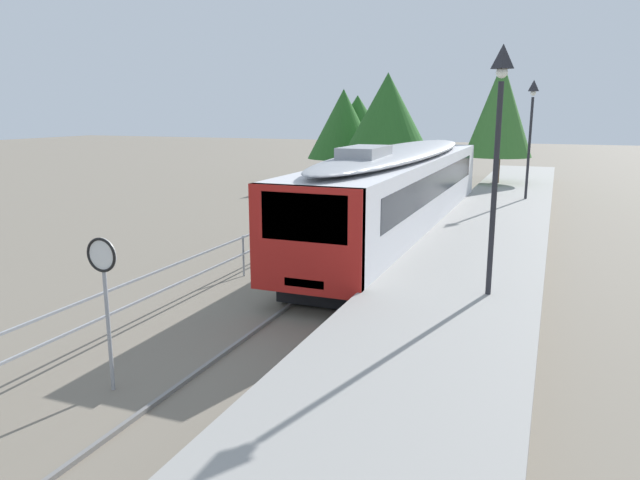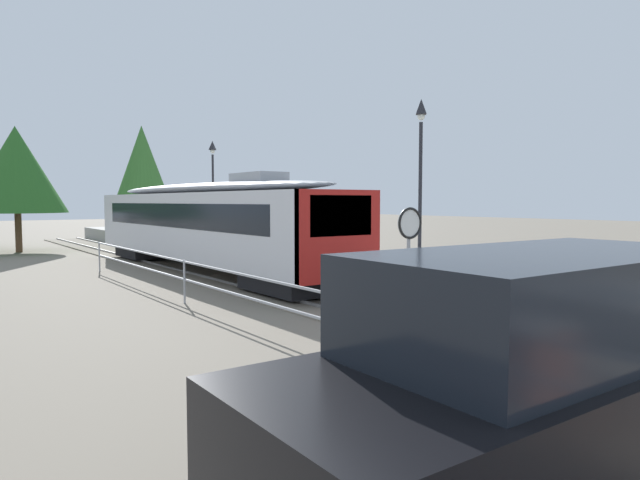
# 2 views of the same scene
# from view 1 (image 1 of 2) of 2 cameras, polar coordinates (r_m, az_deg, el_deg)

# --- Properties ---
(ground_plane) EXTENTS (160.00, 160.00, 0.00)m
(ground_plane) POSITION_cam_1_polar(r_m,az_deg,el_deg) (18.89, -5.06, -2.78)
(ground_plane) COLOR slate
(track_rails) EXTENTS (3.20, 60.00, 0.14)m
(track_rails) POSITION_cam_1_polar(r_m,az_deg,el_deg) (17.78, 3.64, -3.60)
(track_rails) COLOR slate
(track_rails) RESTS_ON ground
(commuter_train) EXTENTS (2.82, 18.24, 3.74)m
(commuter_train) POSITION_cam_1_polar(r_m,az_deg,el_deg) (22.03, 7.72, 5.01)
(commuter_train) COLOR silver
(commuter_train) RESTS_ON track_rails
(station_platform) EXTENTS (3.90, 60.00, 0.90)m
(station_platform) POSITION_cam_1_polar(r_m,az_deg,el_deg) (16.99, 14.15, -3.26)
(station_platform) COLOR #999691
(station_platform) RESTS_ON ground
(platform_lamp_mid_platform) EXTENTS (0.34, 0.34, 5.35)m
(platform_lamp_mid_platform) POSITION_cam_1_polar(r_m,az_deg,el_deg) (13.24, 16.79, 10.58)
(platform_lamp_mid_platform) COLOR #232328
(platform_lamp_mid_platform) RESTS_ON station_platform
(platform_lamp_far_end) EXTENTS (0.34, 0.34, 5.35)m
(platform_lamp_far_end) POSITION_cam_1_polar(r_m,az_deg,el_deg) (28.94, 19.65, 11.07)
(platform_lamp_far_end) COLOR #232328
(platform_lamp_far_end) RESTS_ON station_platform
(speed_limit_sign) EXTENTS (0.61, 0.10, 2.81)m
(speed_limit_sign) POSITION_cam_1_polar(r_m,az_deg,el_deg) (10.87, -20.09, -3.27)
(speed_limit_sign) COLOR #9EA0A5
(speed_limit_sign) RESTS_ON ground
(tree_behind_carpark) EXTENTS (5.07, 5.07, 5.97)m
(tree_behind_carpark) POSITION_cam_1_polar(r_m,az_deg,el_deg) (42.90, 3.62, 11.14)
(tree_behind_carpark) COLOR brown
(tree_behind_carpark) RESTS_ON ground
(tree_behind_station_far) EXTENTS (5.38, 5.38, 7.18)m
(tree_behind_station_far) POSITION_cam_1_polar(r_m,az_deg,el_deg) (37.53, 6.50, 11.97)
(tree_behind_station_far) COLOR brown
(tree_behind_station_far) RESTS_ON ground
(tree_distant_left) EXTENTS (3.70, 3.70, 7.60)m
(tree_distant_left) POSITION_cam_1_polar(r_m,az_deg,el_deg) (35.07, 16.92, 11.92)
(tree_distant_left) COLOR brown
(tree_distant_left) RESTS_ON ground
(tree_distant_centre) EXTENTS (4.97, 4.97, 6.36)m
(tree_distant_centre) POSITION_cam_1_polar(r_m,az_deg,el_deg) (41.76, 2.27, 11.08)
(tree_distant_centre) COLOR brown
(tree_distant_centre) RESTS_ON ground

